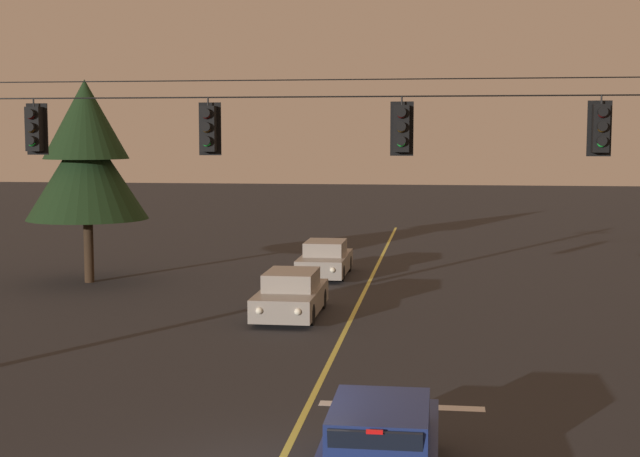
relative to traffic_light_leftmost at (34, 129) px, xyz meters
The scene contains 11 objects.
lane_centre_stripe 10.30m from the traffic_light_leftmost, 44.45° to the left, with size 0.14×60.00×0.01m, color #D1C64C.
stop_bar_paint 9.86m from the traffic_light_leftmost, ahead, with size 3.40×0.36×0.01m, color silver.
signal_span_assembly 6.36m from the traffic_light_leftmost, ahead, with size 19.26×0.32×7.74m.
traffic_light_leftmost is the anchor object (origin of this frame).
traffic_light_left_inner 3.88m from the traffic_light_leftmost, ahead, with size 0.48×0.41×1.22m.
traffic_light_centre 7.96m from the traffic_light_leftmost, ahead, with size 0.48×0.41×1.22m.
traffic_light_right_inner 11.94m from the traffic_light_leftmost, ahead, with size 0.48×0.41×1.22m.
car_waiting_near_lane 10.63m from the traffic_light_leftmost, 32.58° to the right, with size 1.80×4.33×1.39m.
car_oncoming_lead 10.69m from the traffic_light_leftmost, 63.21° to the left, with size 1.80×4.42×1.39m.
car_oncoming_trailing 17.80m from the traffic_light_leftmost, 75.50° to the left, with size 1.80×4.42×1.39m.
tree_verge_near 14.50m from the traffic_light_leftmost, 107.71° to the left, with size 4.54×4.54×7.63m.
Camera 1 is at (2.63, -13.94, 5.53)m, focal length 50.88 mm.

